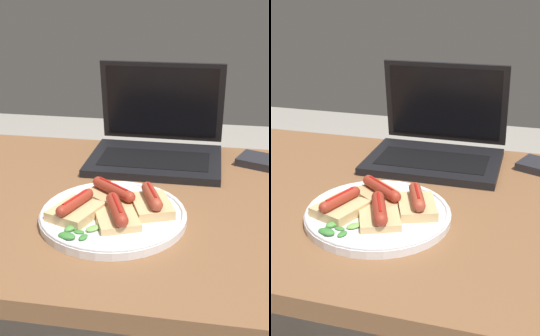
% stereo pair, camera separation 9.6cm
% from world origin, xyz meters
% --- Properties ---
extents(desk, '(1.46, 0.70, 0.74)m').
position_xyz_m(desk, '(0.00, 0.00, 0.65)').
color(desk, brown).
rests_on(desk, ground_plane).
extents(laptop, '(0.32, 0.26, 0.23)m').
position_xyz_m(laptop, '(0.13, 0.24, 0.78)').
color(laptop, black).
rests_on(laptop, desk).
extents(plate, '(0.28, 0.28, 0.02)m').
position_xyz_m(plate, '(0.09, -0.09, 0.75)').
color(plate, silver).
rests_on(plate, desk).
extents(sausage_toast_left, '(0.10, 0.11, 0.04)m').
position_xyz_m(sausage_toast_left, '(0.10, -0.13, 0.77)').
color(sausage_toast_left, tan).
rests_on(sausage_toast_left, plate).
extents(sausage_toast_middle, '(0.13, 0.13, 0.04)m').
position_xyz_m(sausage_toast_middle, '(0.08, -0.04, 0.77)').
color(sausage_toast_middle, tan).
rests_on(sausage_toast_middle, plate).
extents(sausage_toast_right, '(0.10, 0.11, 0.04)m').
position_xyz_m(sausage_toast_right, '(0.16, -0.07, 0.77)').
color(sausage_toast_right, tan).
rests_on(sausage_toast_right, plate).
extents(sausage_toast_extra, '(0.10, 0.11, 0.04)m').
position_xyz_m(sausage_toast_extra, '(0.02, -0.12, 0.77)').
color(sausage_toast_extra, tan).
rests_on(sausage_toast_extra, plate).
extents(salad_pile, '(0.07, 0.06, 0.01)m').
position_xyz_m(salad_pile, '(0.04, -0.18, 0.76)').
color(salad_pile, '#387A33').
rests_on(salad_pile, plate).
extents(external_drive, '(0.14, 0.12, 0.02)m').
position_xyz_m(external_drive, '(0.39, 0.24, 0.75)').
color(external_drive, '#232328').
rests_on(external_drive, desk).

